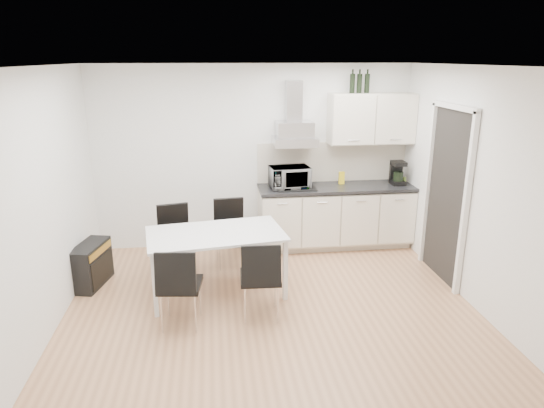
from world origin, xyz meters
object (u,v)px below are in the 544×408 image
at_px(chair_far_left, 176,241).
at_px(guitar_amp, 91,265).
at_px(floor_speaker, 240,235).
at_px(dining_table, 216,238).
at_px(chair_near_left, 180,286).
at_px(kitchenette, 338,191).
at_px(chair_far_right, 231,234).
at_px(chair_near_right, 260,278).

xyz_separation_m(chair_far_left, guitar_amp, (-1.01, -0.22, -0.18)).
relative_size(guitar_amp, floor_speaker, 2.15).
bearing_deg(dining_table, chair_far_left, 121.26).
xyz_separation_m(dining_table, floor_speaker, (0.36, 1.45, -0.52)).
xyz_separation_m(chair_far_left, chair_near_left, (0.12, -1.29, 0.00)).
distance_m(kitchenette, chair_far_right, 1.69).
bearing_deg(dining_table, chair_far_right, 67.24).
xyz_separation_m(kitchenette, floor_speaker, (-1.41, 0.17, -0.67)).
relative_size(chair_far_left, chair_near_right, 1.00).
bearing_deg(chair_near_right, dining_table, 129.53).
bearing_deg(chair_far_left, chair_far_right, -178.29).
height_order(dining_table, guitar_amp, dining_table).
distance_m(kitchenette, chair_near_right, 2.34).
distance_m(chair_near_right, guitar_amp, 2.21).
xyz_separation_m(kitchenette, chair_near_left, (-2.15, -1.97, -0.39)).
xyz_separation_m(kitchenette, chair_far_right, (-1.57, -0.51, -0.39)).
bearing_deg(guitar_amp, floor_speaker, 43.25).
relative_size(dining_table, chair_near_left, 1.88).
xyz_separation_m(chair_near_right, floor_speaker, (-0.10, 2.06, -0.28)).
relative_size(kitchenette, chair_near_left, 2.86).
distance_m(dining_table, chair_near_left, 0.82).
relative_size(kitchenette, chair_near_right, 2.86).
bearing_deg(chair_near_left, chair_far_right, 75.26).
xyz_separation_m(dining_table, chair_far_right, (0.20, 0.78, -0.24)).
height_order(kitchenette, chair_near_left, kitchenette).
relative_size(dining_table, chair_near_right, 1.88).
height_order(kitchenette, chair_near_right, kitchenette).
distance_m(dining_table, chair_far_left, 0.82).
bearing_deg(kitchenette, chair_far_right, -162.04).
bearing_deg(floor_speaker, chair_near_left, -122.86).
height_order(kitchenette, guitar_amp, kitchenette).
height_order(chair_near_left, guitar_amp, chair_near_left).
distance_m(kitchenette, dining_table, 2.19).
bearing_deg(guitar_amp, dining_table, -0.85).
height_order(chair_far_right, floor_speaker, chair_far_right).
bearing_deg(chair_near_left, chair_far_left, 102.32).
bearing_deg(guitar_amp, chair_near_right, -13.40).
relative_size(dining_table, guitar_amp, 2.45).
height_order(chair_near_right, guitar_amp, chair_near_right).
bearing_deg(chair_far_right, chair_near_left, 63.63).
relative_size(chair_far_right, guitar_amp, 1.30).
relative_size(chair_near_left, chair_near_right, 1.00).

